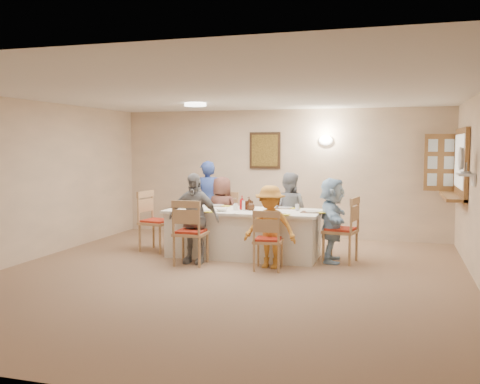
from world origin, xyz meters
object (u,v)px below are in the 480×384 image
(desk_fan, at_px, (464,164))
(dining_table, at_px, (244,233))
(chair_front_left, at_px, (191,232))
(diner_back_right, at_px, (289,212))
(chair_right_end, at_px, (340,229))
(condiment_ketchup, at_px, (242,203))
(diner_front_right, at_px, (270,227))
(diner_right_end, at_px, (332,220))
(diner_back_left, at_px, (222,212))
(diner_front_left, at_px, (194,218))
(chair_back_right, at_px, (290,223))
(serving_hatch, at_px, (461,164))
(caregiver, at_px, (207,201))
(chair_left_end, at_px, (156,221))
(chair_front_right, at_px, (268,239))
(chair_back_left, at_px, (224,219))

(desk_fan, distance_m, dining_table, 3.46)
(chair_front_left, xyz_separation_m, diner_back_right, (1.20, 1.48, 0.17))
(chair_right_end, xyz_separation_m, condiment_ketchup, (-1.58, 0.00, 0.36))
(dining_table, bearing_deg, desk_fan, -6.35)
(desk_fan, distance_m, chair_front_left, 4.00)
(diner_front_right, distance_m, condiment_ketchup, 0.97)
(diner_right_end, height_order, condiment_ketchup, diner_right_end)
(desk_fan, height_order, diner_back_left, desk_fan)
(diner_front_left, bearing_deg, chair_back_right, 51.60)
(serving_hatch, xyz_separation_m, chair_right_end, (-1.80, -0.99, -0.99))
(diner_right_end, bearing_deg, chair_front_left, 106.27)
(chair_right_end, xyz_separation_m, caregiver, (-2.60, 1.15, 0.24))
(chair_left_end, bearing_deg, diner_back_right, -63.52)
(desk_fan, height_order, chair_front_left, desk_fan)
(diner_back_left, height_order, condiment_ketchup, diner_back_left)
(desk_fan, distance_m, diner_back_right, 2.97)
(dining_table, xyz_separation_m, diner_back_right, (0.60, 0.68, 0.29))
(chair_front_right, bearing_deg, diner_back_left, -55.92)
(dining_table, xyz_separation_m, caregiver, (-1.05, 1.15, 0.38))
(chair_right_end, distance_m, diner_back_left, 2.26)
(chair_back_right, xyz_separation_m, condiment_ketchup, (-0.63, -0.80, 0.41))
(caregiver, bearing_deg, chair_front_right, 105.80)
(chair_front_right, bearing_deg, diner_right_end, -140.67)
(serving_hatch, bearing_deg, chair_left_end, -168.59)
(chair_right_end, bearing_deg, diner_front_right, -44.12)
(serving_hatch, distance_m, chair_left_end, 5.09)
(serving_hatch, relative_size, chair_front_right, 1.68)
(chair_back_left, relative_size, chair_right_end, 0.94)
(desk_fan, bearing_deg, condiment_ketchup, 173.63)
(chair_front_right, bearing_deg, chair_right_end, -144.86)
(diner_back_right, bearing_deg, chair_front_right, 98.85)
(diner_back_right, height_order, diner_front_right, diner_back_right)
(diner_back_right, height_order, caregiver, caregiver)
(diner_front_left, height_order, diner_right_end, diner_front_left)
(chair_back_right, xyz_separation_m, diner_back_right, (-0.00, -0.12, 0.21))
(chair_back_right, xyz_separation_m, chair_front_left, (-1.20, -1.60, 0.04))
(chair_front_left, relative_size, diner_back_right, 0.75)
(condiment_ketchup, bearing_deg, chair_left_end, -179.84)
(desk_fan, height_order, diner_front_right, desk_fan)
(chair_right_end, relative_size, diner_back_right, 0.76)
(serving_hatch, height_order, diner_front_right, serving_hatch)
(chair_right_end, distance_m, diner_front_left, 2.26)
(diner_back_right, relative_size, diner_right_end, 1.03)
(diner_back_left, bearing_deg, desk_fan, 172.68)
(chair_back_left, distance_m, chair_front_right, 2.00)
(chair_left_end, bearing_deg, dining_table, -81.07)
(dining_table, height_order, condiment_ketchup, condiment_ketchup)
(diner_back_left, height_order, diner_front_left, diner_front_left)
(chair_front_right, height_order, chair_right_end, chair_right_end)
(diner_right_end, bearing_deg, chair_back_left, 63.06)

